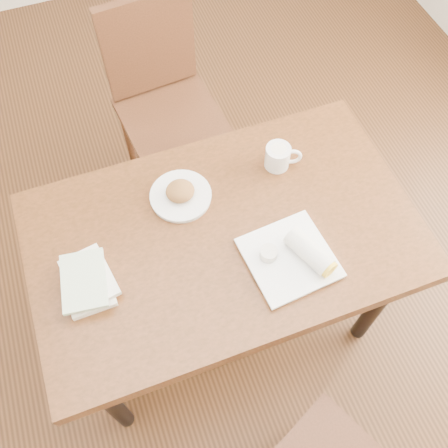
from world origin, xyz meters
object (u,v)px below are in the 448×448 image
object	(u,v)px
coffee_mug	(279,156)
book_stack	(87,281)
plate_burrito	(295,256)
chair_far	(163,93)
plate_scone	(181,194)
table	(224,244)

from	to	relation	value
coffee_mug	book_stack	distance (m)	0.75
coffee_mug	plate_burrito	world-z (taller)	same
chair_far	coffee_mug	xyz separation A→B (m)	(0.24, -0.67, 0.25)
plate_scone	book_stack	xyz separation A→B (m)	(-0.36, -0.20, 0.01)
chair_far	plate_scone	bearing A→B (deg)	-99.93
plate_scone	plate_burrito	distance (m)	0.43
table	plate_scone	world-z (taller)	plate_scone
chair_far	table	bearing A→B (deg)	-92.00
book_stack	chair_far	bearing A→B (deg)	61.65
book_stack	table	bearing A→B (deg)	3.74
plate_burrito	table	bearing A→B (deg)	134.98
plate_scone	book_stack	distance (m)	0.41
plate_burrito	book_stack	distance (m)	0.64
table	plate_burrito	bearing A→B (deg)	-45.02
plate_scone	book_stack	size ratio (longest dim) A/B	0.95
chair_far	book_stack	world-z (taller)	chair_far
plate_scone	table	bearing A→B (deg)	-62.76
chair_far	plate_burrito	xyz separation A→B (m)	(0.14, -1.03, 0.23)
chair_far	plate_burrito	size ratio (longest dim) A/B	3.44
table	chair_far	size ratio (longest dim) A/B	1.31
chair_far	book_stack	bearing A→B (deg)	-118.35
plate_scone	plate_burrito	bearing A→B (deg)	-52.95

